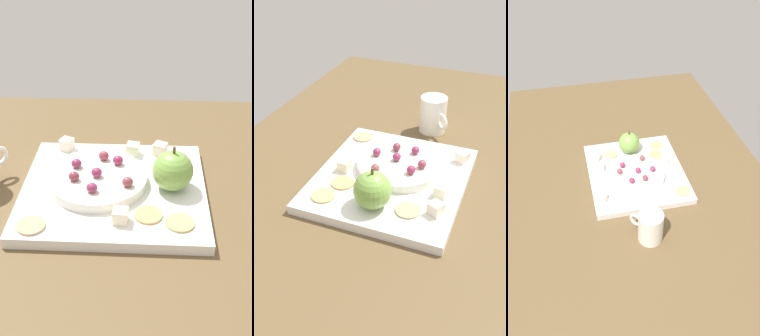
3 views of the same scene
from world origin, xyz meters
The scene contains 21 objects.
table centered at (0.00, 0.00, 1.52)cm, with size 134.30×83.10×3.04cm, color brown.
platter centered at (-2.23, -0.08, 4.02)cm, with size 32.25×29.43×1.96cm, color white.
serving_dish centered at (0.77, -0.62, 5.93)cm, with size 17.67×17.67×1.88cm, color white.
apple_whole centered at (-12.44, 0.03, 8.53)cm, with size 7.06×7.06×7.06cm, color #77A747.
apple_stem centered at (-12.44, 0.03, 12.66)cm, with size 0.50×0.50×1.20cm, color brown.
cheese_cube_0 centered at (-10.51, -11.35, 6.17)cm, with size 2.35×2.35×2.35cm, color #EEE4C9.
cheese_cube_1 centered at (8.10, -12.26, 6.17)cm, with size 2.35×2.35×2.35cm, color white.
cheese_cube_2 centered at (-5.17, -11.01, 6.17)cm, with size 2.35×2.35×2.35cm, color #EBEFC9.
cheese_cube_3 centered at (-3.99, 9.72, 6.17)cm, with size 2.35×2.35×2.35cm, color #F9EEC9.
cracker_0 centered at (-13.37, 9.75, 5.19)cm, with size 4.57×4.57×0.40cm, color tan.
cracker_1 centered at (-11.66, -6.52, 5.19)cm, with size 4.57×4.57×0.40cm, color tan.
cracker_2 centered at (9.86, 11.58, 5.19)cm, with size 4.57×4.57×0.40cm, color tan.
cracker_3 centered at (-8.38, 8.07, 5.19)cm, with size 4.57×4.57×0.40cm, color tan.
grape_0 centered at (4.67, -2.81, 7.71)cm, with size 1.89×1.70×1.67cm, color #892A4F.
grape_1 centered at (1.03, 4.53, 7.72)cm, with size 1.89×1.70×1.70cm, color #8B2E54.
grape_2 centered at (0.72, 0.35, 7.76)cm, with size 1.89×1.70×1.78cm, color #932C54.
grape_3 centered at (-2.72, -4.18, 7.76)cm, with size 1.89×1.70×1.77cm, color #962A52.
grape_4 centered at (4.50, 1.32, 7.72)cm, with size 1.89×1.70×1.69cm, color brown.
grape_5 centered at (-4.80, 2.59, 7.75)cm, with size 1.89×1.70×1.75cm, color brown.
grape_6 centered at (0.10, -5.63, 7.76)cm, with size 1.89×1.70×1.78cm, color #94394A.
cup centered at (22.65, -1.89, 7.53)cm, with size 8.13×8.09×8.99cm.
Camera 2 is at (-64.27, -21.72, 51.60)cm, focal length 42.27 mm.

